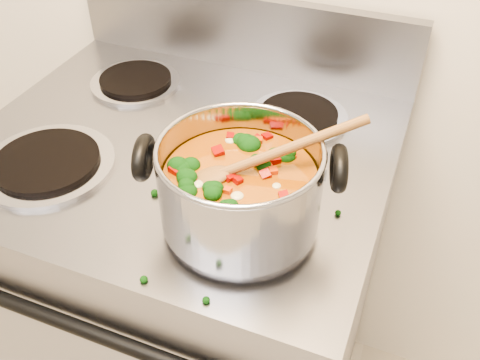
# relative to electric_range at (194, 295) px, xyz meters

# --- Properties ---
(electric_range) EXTENTS (0.76, 0.68, 1.08)m
(electric_range) POSITION_rel_electric_range_xyz_m (0.00, 0.00, 0.00)
(electric_range) COLOR gray
(electric_range) RESTS_ON ground
(stockpot) EXTENTS (0.30, 0.23, 0.14)m
(stockpot) POSITION_rel_electric_range_xyz_m (0.18, -0.16, 0.53)
(stockpot) COLOR #98989F
(stockpot) RESTS_ON electric_range
(wooden_spoon) EXTENTS (0.23, 0.17, 0.09)m
(wooden_spoon) POSITION_rel_electric_range_xyz_m (0.19, -0.15, 0.57)
(wooden_spoon) COLOR brown
(wooden_spoon) RESTS_ON stockpot
(cooktop_crumbs) EXTENTS (0.37, 0.20, 0.01)m
(cooktop_crumbs) POSITION_rel_electric_range_xyz_m (0.21, -0.25, 0.46)
(cooktop_crumbs) COLOR black
(cooktop_crumbs) RESTS_ON electric_range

